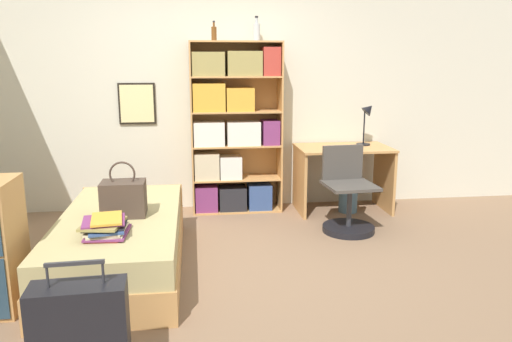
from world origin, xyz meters
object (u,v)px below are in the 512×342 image
at_px(handbag, 124,198).
at_px(waste_bin, 348,199).
at_px(book_stack_on_bed, 106,227).
at_px(desk_chair, 348,205).
at_px(desk_lamp, 368,116).
at_px(bottle_brown, 257,32).
at_px(bottle_green, 214,33).
at_px(desk, 343,167).
at_px(suitcase, 81,334).
at_px(bookcase, 232,129).
at_px(bed, 121,242).

xyz_separation_m(handbag, waste_bin, (2.29, 1.31, -0.45)).
distance_m(book_stack_on_bed, desk_chair, 2.46).
height_order(book_stack_on_bed, desk_chair, desk_chair).
relative_size(handbag, desk_lamp, 0.90).
bearing_deg(desk_chair, bottle_brown, 132.23).
relative_size(book_stack_on_bed, bottle_green, 1.83).
height_order(handbag, desk, handbag).
xyz_separation_m(book_stack_on_bed, desk_chair, (2.15, 1.16, -0.26)).
bearing_deg(bottle_brown, suitcase, -113.19).
bearing_deg(bookcase, desk_chair, -37.53).
height_order(book_stack_on_bed, waste_bin, book_stack_on_bed).
bearing_deg(suitcase, bottle_brown, 66.81).
bearing_deg(handbag, bed, 162.84).
xyz_separation_m(bed, bottle_brown, (1.32, 1.57, 1.76)).
height_order(handbag, book_stack_on_bed, handbag).
distance_m(bookcase, desk_chair, 1.53).
height_order(bottle_green, bottle_brown, bottle_brown).
height_order(suitcase, bottle_brown, bottle_brown).
xyz_separation_m(bottle_brown, waste_bin, (1.01, -0.27, -1.84)).
bearing_deg(handbag, bottle_brown, 51.09).
distance_m(book_stack_on_bed, suitcase, 1.06).
relative_size(handbag, desk, 0.43).
bearing_deg(desk_lamp, book_stack_on_bed, -143.31).
relative_size(bottle_green, waste_bin, 0.68).
bearing_deg(bottle_green, book_stack_on_bed, -114.21).
relative_size(suitcase, desk_lamp, 1.39).
distance_m(bed, bookcase, 1.97).
bearing_deg(desk_lamp, bottle_brown, 174.79).
distance_m(bed, desk_chair, 2.23).
xyz_separation_m(book_stack_on_bed, bookcase, (1.06, 2.00, 0.41)).
relative_size(bed, waste_bin, 6.74).
height_order(bed, book_stack_on_bed, book_stack_on_bed).
xyz_separation_m(desk_lamp, waste_bin, (-0.24, -0.16, -0.92)).
bearing_deg(book_stack_on_bed, waste_bin, 37.02).
bearing_deg(bed, bottle_brown, 49.93).
distance_m(bottle_green, desk, 2.04).
bearing_deg(bookcase, waste_bin, -9.64).
xyz_separation_m(desk, desk_lamp, (0.30, 0.09, 0.57)).
xyz_separation_m(bookcase, desk, (1.24, -0.15, -0.43)).
distance_m(bed, bottle_brown, 2.70).
xyz_separation_m(handbag, desk_chair, (2.08, 0.69, -0.34)).
bearing_deg(bed, waste_bin, 29.08).
distance_m(bottle_green, waste_bin, 2.34).
bearing_deg(bed, bottle_green, 59.98).
bearing_deg(desk_chair, desk_lamp, 60.18).
bearing_deg(suitcase, desk, 51.65).
bearing_deg(bottle_brown, book_stack_on_bed, -123.29).
bearing_deg(bottle_green, bottle_brown, 10.61).
distance_m(handbag, waste_bin, 2.67).
distance_m(bed, handbag, 0.38).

